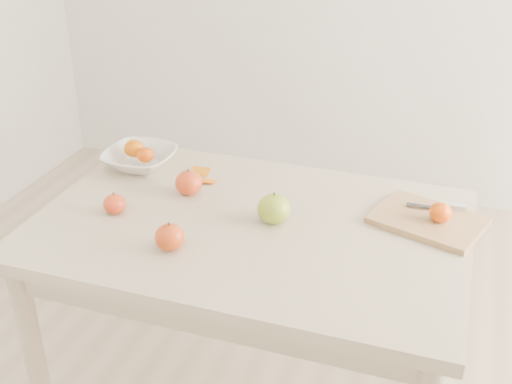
% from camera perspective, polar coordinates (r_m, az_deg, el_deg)
% --- Properties ---
extents(table, '(1.20, 0.80, 0.75)m').
position_cam_1_polar(table, '(1.85, -0.50, -5.31)').
color(table, beige).
rests_on(table, ground).
extents(cutting_board, '(0.34, 0.29, 0.02)m').
position_cam_1_polar(cutting_board, '(1.85, 15.04, -2.44)').
color(cutting_board, tan).
rests_on(cutting_board, table).
extents(board_tangerine, '(0.06, 0.06, 0.05)m').
position_cam_1_polar(board_tangerine, '(1.83, 16.08, -1.75)').
color(board_tangerine, '#DD5307').
rests_on(board_tangerine, cutting_board).
extents(fruit_bowl, '(0.23, 0.23, 0.06)m').
position_cam_1_polar(fruit_bowl, '(2.14, -10.28, 2.94)').
color(fruit_bowl, white).
rests_on(fruit_bowl, table).
extents(bowl_tangerine_near, '(0.07, 0.07, 0.06)m').
position_cam_1_polar(bowl_tangerine_near, '(2.15, -10.81, 3.83)').
color(bowl_tangerine_near, '#C75807').
rests_on(bowl_tangerine_near, fruit_bowl).
extents(bowl_tangerine_far, '(0.06, 0.06, 0.05)m').
position_cam_1_polar(bowl_tangerine_far, '(2.11, -9.81, 3.28)').
color(bowl_tangerine_far, '#D85807').
rests_on(bowl_tangerine_far, fruit_bowl).
extents(orange_peel_a, '(0.06, 0.05, 0.01)m').
position_cam_1_polar(orange_peel_a, '(2.08, -4.99, 1.72)').
color(orange_peel_a, '#CE6E0E').
rests_on(orange_peel_a, table).
extents(orange_peel_b, '(0.05, 0.04, 0.01)m').
position_cam_1_polar(orange_peel_b, '(2.02, -4.27, 0.91)').
color(orange_peel_b, orange).
rests_on(orange_peel_b, table).
extents(paring_knife, '(0.17, 0.04, 0.01)m').
position_cam_1_polar(paring_knife, '(1.91, 16.68, -1.22)').
color(paring_knife, silver).
rests_on(paring_knife, cutting_board).
extents(apple_green, '(0.09, 0.09, 0.08)m').
position_cam_1_polar(apple_green, '(1.78, 1.60, -1.49)').
color(apple_green, '#6B9214').
rests_on(apple_green, table).
extents(apple_red_b, '(0.08, 0.08, 0.07)m').
position_cam_1_polar(apple_red_b, '(1.94, -6.00, 0.82)').
color(apple_red_b, '#A10605').
rests_on(apple_red_b, table).
extents(apple_red_d, '(0.07, 0.07, 0.06)m').
position_cam_1_polar(apple_red_d, '(1.88, -12.46, -1.05)').
color(apple_red_d, '#A11311').
rests_on(apple_red_d, table).
extents(apple_red_c, '(0.08, 0.08, 0.07)m').
position_cam_1_polar(apple_red_c, '(1.68, -7.69, -3.99)').
color(apple_red_c, '#9D2310').
rests_on(apple_red_c, table).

